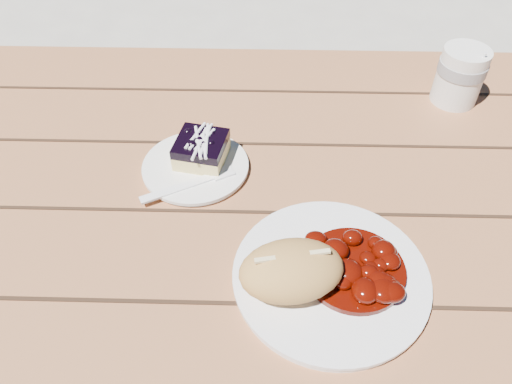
{
  "coord_description": "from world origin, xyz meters",
  "views": [
    {
      "loc": [
        -0.08,
        -0.59,
        1.32
      ],
      "look_at": [
        -0.1,
        -0.09,
        0.81
      ],
      "focal_mm": 35.0,
      "sensor_mm": 36.0,
      "label": 1
    }
  ],
  "objects_px": {
    "main_plate": "(330,278)",
    "dessert_plate": "(196,167)",
    "bread_roll": "(291,271)",
    "coffee_cup": "(460,76)",
    "blueberry_cake": "(201,149)",
    "picnic_table": "(309,239)"
  },
  "relations": [
    {
      "from": "dessert_plate",
      "to": "picnic_table",
      "type": "bearing_deg",
      "value": -3.63
    },
    {
      "from": "bread_roll",
      "to": "blueberry_cake",
      "type": "bearing_deg",
      "value": 119.37
    },
    {
      "from": "bread_roll",
      "to": "dessert_plate",
      "type": "xyz_separation_m",
      "value": [
        -0.15,
        0.23,
        -0.05
      ]
    },
    {
      "from": "bread_roll",
      "to": "coffee_cup",
      "type": "bearing_deg",
      "value": 53.87
    },
    {
      "from": "bread_roll",
      "to": "coffee_cup",
      "type": "height_order",
      "value": "coffee_cup"
    },
    {
      "from": "picnic_table",
      "to": "blueberry_cake",
      "type": "bearing_deg",
      "value": 171.68
    },
    {
      "from": "picnic_table",
      "to": "dessert_plate",
      "type": "distance_m",
      "value": 0.26
    },
    {
      "from": "picnic_table",
      "to": "main_plate",
      "type": "xyz_separation_m",
      "value": [
        0.01,
        -0.2,
        0.17
      ]
    },
    {
      "from": "dessert_plate",
      "to": "blueberry_cake",
      "type": "bearing_deg",
      "value": 56.31
    },
    {
      "from": "bread_roll",
      "to": "coffee_cup",
      "type": "xyz_separation_m",
      "value": [
        0.32,
        0.44,
        0.0
      ]
    },
    {
      "from": "main_plate",
      "to": "dessert_plate",
      "type": "xyz_separation_m",
      "value": [
        -0.21,
        0.21,
        -0.0
      ]
    },
    {
      "from": "bread_roll",
      "to": "blueberry_cake",
      "type": "height_order",
      "value": "bread_roll"
    },
    {
      "from": "blueberry_cake",
      "to": "picnic_table",
      "type": "bearing_deg",
      "value": 2.9
    },
    {
      "from": "main_plate",
      "to": "coffee_cup",
      "type": "distance_m",
      "value": 0.5
    },
    {
      "from": "coffee_cup",
      "to": "dessert_plate",
      "type": "bearing_deg",
      "value": -156.18
    },
    {
      "from": "main_plate",
      "to": "dessert_plate",
      "type": "distance_m",
      "value": 0.3
    },
    {
      "from": "bread_roll",
      "to": "blueberry_cake",
      "type": "distance_m",
      "value": 0.29
    },
    {
      "from": "bread_roll",
      "to": "dessert_plate",
      "type": "distance_m",
      "value": 0.28
    },
    {
      "from": "picnic_table",
      "to": "bread_roll",
      "type": "height_order",
      "value": "bread_roll"
    },
    {
      "from": "picnic_table",
      "to": "coffee_cup",
      "type": "relative_size",
      "value": 18.79
    },
    {
      "from": "picnic_table",
      "to": "coffee_cup",
      "type": "distance_m",
      "value": 0.41
    },
    {
      "from": "bread_roll",
      "to": "coffee_cup",
      "type": "relative_size",
      "value": 1.26
    }
  ]
}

